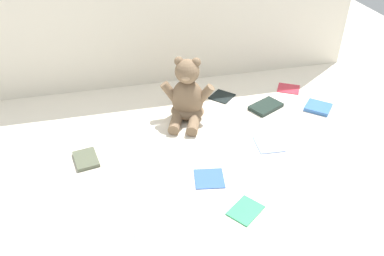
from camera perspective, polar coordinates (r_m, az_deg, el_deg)
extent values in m
plane|color=silver|center=(1.53, -1.44, -1.06)|extent=(3.20, 3.20, 0.00)
ellipsoid|color=#7A6047|center=(1.59, -0.64, 4.22)|extent=(0.16, 0.14, 0.17)
ellipsoid|color=#7A6047|center=(1.61, -0.65, 2.46)|extent=(0.17, 0.15, 0.06)
sphere|color=#7A6047|center=(1.53, -0.70, 8.16)|extent=(0.12, 0.12, 0.10)
ellipsoid|color=#997C5E|center=(1.50, -0.89, 7.31)|extent=(0.05, 0.04, 0.03)
sphere|color=#7A6047|center=(1.52, -1.91, 9.60)|extent=(0.05, 0.05, 0.04)
sphere|color=#7A6047|center=(1.51, 0.61, 9.46)|extent=(0.05, 0.05, 0.04)
cylinder|color=#7A6047|center=(1.58, -3.19, 5.21)|extent=(0.09, 0.06, 0.09)
cylinder|color=#7A6047|center=(1.56, 1.87, 4.88)|extent=(0.09, 0.06, 0.09)
cylinder|color=#7A6047|center=(1.55, -2.41, 0.59)|extent=(0.07, 0.10, 0.04)
cylinder|color=#7A6047|center=(1.54, 0.19, 0.39)|extent=(0.07, 0.10, 0.04)
cube|color=black|center=(1.77, 4.33, 4.61)|extent=(0.13, 0.13, 0.01)
cube|color=#505642|center=(1.45, -15.02, -4.35)|extent=(0.10, 0.12, 0.01)
cube|color=#3962B7|center=(1.33, 2.49, -7.23)|extent=(0.11, 0.11, 0.01)
cube|color=#8FA19E|center=(1.15, -5.79, -16.02)|extent=(0.11, 0.14, 0.01)
cube|color=#33A064|center=(1.24, 7.72, -11.61)|extent=(0.13, 0.12, 0.01)
cube|color=#8EA5DA|center=(1.50, 11.01, -2.20)|extent=(0.10, 0.11, 0.01)
cube|color=#C82C3F|center=(1.88, 13.74, 5.58)|extent=(0.13, 0.12, 0.01)
cube|color=#3567AF|center=(1.76, 17.72, 2.86)|extent=(0.14, 0.14, 0.02)
cube|color=#1B2A25|center=(1.71, 10.58, 3.07)|extent=(0.16, 0.14, 0.02)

